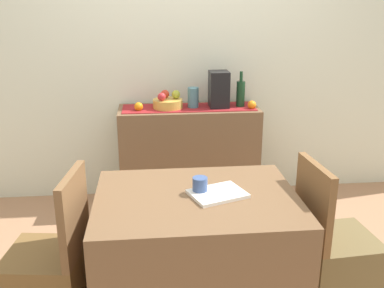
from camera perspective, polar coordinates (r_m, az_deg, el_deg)
name	(u,v)px	position (r m, az deg, el deg)	size (l,w,h in m)	color
ground_plane	(197,259)	(3.21, 0.68, -14.55)	(6.40, 6.40, 0.02)	#A57756
room_wall_rear	(183,45)	(3.89, -1.21, 12.67)	(6.40, 0.06, 2.70)	silver
sideboard_console	(189,156)	(3.84, -0.40, -1.54)	(1.18, 0.42, 0.85)	brown
table_runner	(189,108)	(3.72, -0.41, 4.71)	(1.10, 0.32, 0.01)	maroon
fruit_bowl	(168,104)	(3.70, -3.13, 5.22)	(0.25, 0.25, 0.07)	gold
apple_left	(176,94)	(3.71, -2.09, 6.40)	(0.07, 0.07, 0.07)	#98A02E
apple_front	(162,97)	(3.63, -3.93, 6.08)	(0.07, 0.07, 0.07)	#B9282D
apple_right	(165,94)	(3.73, -3.50, 6.44)	(0.07, 0.07, 0.07)	red
wine_bottle	(241,93)	(3.76, 6.28, 6.51)	(0.07, 0.07, 0.30)	#193F23
coffee_maker	(219,90)	(3.72, 3.48, 7.02)	(0.16, 0.18, 0.30)	black
ceramic_vase	(193,98)	(3.70, 0.14, 5.97)	(0.09, 0.09, 0.17)	#477481
orange_loose_far	(252,105)	(3.71, 7.72, 5.02)	(0.07, 0.07, 0.07)	orange
orange_loose_mid	(139,107)	(3.64, -6.89, 4.80)	(0.07, 0.07, 0.07)	orange
dining_table	(196,257)	(2.53, 0.58, -14.34)	(1.07, 0.82, 0.74)	brown
open_book	(218,194)	(2.36, 3.31, -6.41)	(0.28, 0.21, 0.02)	white
coffee_cup	(200,186)	(2.36, 1.04, -5.38)	(0.08, 0.08, 0.09)	#3A538A
chair_near_window	(50,282)	(2.63, -17.78, -16.55)	(0.45, 0.45, 0.90)	brown
chair_by_corner	(334,265)	(2.77, 17.81, -14.62)	(0.43, 0.43, 0.90)	brown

